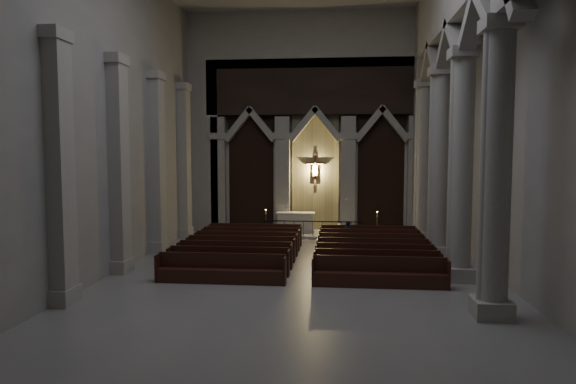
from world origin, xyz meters
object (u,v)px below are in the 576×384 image
at_px(altar_rail, 313,227).
at_px(pews, 306,254).
at_px(candle_stand_right, 377,234).
at_px(altar, 296,222).
at_px(candle_stand_left, 266,229).
at_px(worshipper, 348,234).

bearing_deg(altar_rail, pews, -90.00).
bearing_deg(altar_rail, candle_stand_right, -8.32).
distance_m(altar, candle_stand_left, 1.84).
xyz_separation_m(candle_stand_right, worshipper, (-1.46, -1.58, 0.21)).
bearing_deg(candle_stand_left, candle_stand_right, -9.16).
relative_size(altar, pews, 0.21).
distance_m(pews, worshipper, 3.83).
xyz_separation_m(candle_stand_left, worshipper, (4.27, -2.50, 0.23)).
bearing_deg(candle_stand_right, altar_rail, 171.68).
relative_size(altar, candle_stand_right, 1.35).
bearing_deg(candle_stand_right, pews, -123.00).
relative_size(altar, altar_rail, 0.42).
distance_m(candle_stand_left, candle_stand_right, 5.80).
distance_m(candle_stand_right, worshipper, 2.16).
relative_size(candle_stand_left, candle_stand_right, 0.96).
bearing_deg(worshipper, candle_stand_left, 158.96).
relative_size(pews, worshipper, 7.89).
bearing_deg(worshipper, altar_rail, 140.14).
height_order(altar, worshipper, worshipper).
bearing_deg(candle_stand_left, worshipper, -30.36).
bearing_deg(altar, candle_stand_right, -25.03).
bearing_deg(pews, worshipper, 62.43).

